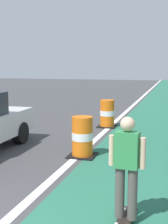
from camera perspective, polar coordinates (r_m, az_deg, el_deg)
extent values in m
cube|color=#286B51|center=(15.04, 12.63, -0.96)|extent=(2.50, 80.00, 0.01)
cube|color=silver|center=(15.21, 6.99, -0.70)|extent=(0.20, 80.00, 0.01)
cube|color=black|center=(5.16, 7.69, -18.93)|extent=(0.29, 0.82, 0.02)
cylinder|color=silver|center=(5.38, 9.22, -17.92)|extent=(0.05, 0.11, 0.11)
cylinder|color=silver|center=(5.41, 7.55, -17.72)|extent=(0.05, 0.11, 0.11)
cylinder|color=#514C47|center=(4.96, 8.95, -14.75)|extent=(0.15, 0.15, 0.82)
cylinder|color=#514C47|center=(5.00, 6.64, -14.49)|extent=(0.15, 0.15, 0.82)
cube|color=#338C4C|center=(4.75, 7.96, -6.95)|extent=(0.38, 0.25, 0.56)
cylinder|color=beige|center=(4.71, 10.82, -7.51)|extent=(0.09, 0.09, 0.48)
cylinder|color=beige|center=(4.82, 5.16, -7.03)|extent=(0.09, 0.09, 0.48)
sphere|color=beige|center=(4.66, 8.06, -2.21)|extent=(0.22, 0.22, 0.22)
cylinder|color=black|center=(9.96, -11.70, -3.79)|extent=(0.30, 0.69, 0.68)
cylinder|color=orange|center=(8.41, -0.30, -6.54)|extent=(0.56, 0.56, 0.42)
cylinder|color=white|center=(8.33, -0.30, -4.45)|extent=(0.57, 0.57, 0.21)
cylinder|color=orange|center=(8.27, -0.30, -2.32)|extent=(0.56, 0.56, 0.42)
cube|color=black|center=(8.47, -0.30, -8.04)|extent=(0.73, 0.73, 0.04)
cylinder|color=orange|center=(12.40, 4.30, -1.63)|extent=(0.56, 0.56, 0.42)
cylinder|color=white|center=(12.35, 4.31, -0.19)|extent=(0.57, 0.57, 0.21)
cylinder|color=orange|center=(12.31, 4.33, 1.26)|extent=(0.56, 0.56, 0.42)
cube|color=black|center=(12.45, 4.29, -2.67)|extent=(0.73, 0.73, 0.04)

